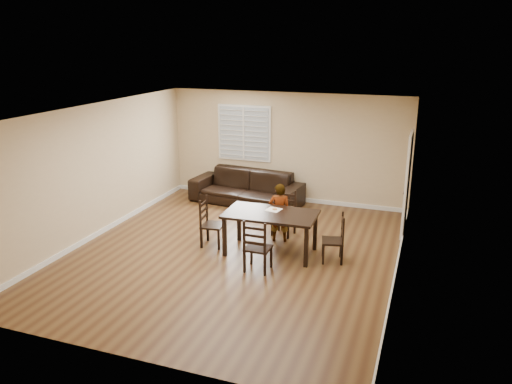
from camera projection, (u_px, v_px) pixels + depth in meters
ground at (234, 253)px, 9.53m from camera, size 7.00×7.00×0.00m
room at (238, 159)px, 9.15m from camera, size 6.04×7.04×2.72m
dining_table at (271, 217)px, 9.33m from camera, size 1.74×1.01×0.80m
chair_near at (286, 214)px, 10.39m from camera, size 0.47×0.45×0.93m
chair_far at (256, 249)px, 8.59m from camera, size 0.44×0.41×0.96m
chair_left at (207, 224)px, 9.78m from camera, size 0.45×0.47×0.97m
chair_right at (339, 240)px, 9.06m from camera, size 0.46×0.48×0.90m
child at (279, 213)px, 9.93m from camera, size 0.50×0.39×1.20m
napkin at (274, 210)px, 9.48m from camera, size 0.31×0.31×0.00m
donut at (275, 209)px, 9.46m from camera, size 0.09×0.09×0.03m
sofa at (246, 188)px, 12.30m from camera, size 2.85×1.37×0.80m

